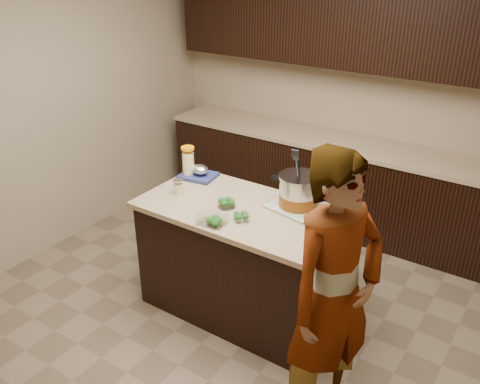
# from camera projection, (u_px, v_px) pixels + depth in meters

# --- Properties ---
(ground_plane) EXTENTS (4.00, 4.00, 0.00)m
(ground_plane) POSITION_uv_depth(u_px,v_px,m) (240.00, 307.00, 4.04)
(ground_plane) COLOR brown
(ground_plane) RESTS_ON ground
(room_shell) EXTENTS (4.04, 4.04, 2.72)m
(room_shell) POSITION_uv_depth(u_px,v_px,m) (240.00, 96.00, 3.29)
(room_shell) COLOR tan
(room_shell) RESTS_ON ground
(back_cabinets) EXTENTS (3.60, 0.63, 2.33)m
(back_cabinets) POSITION_uv_depth(u_px,v_px,m) (339.00, 134.00, 4.93)
(back_cabinets) COLOR black
(back_cabinets) RESTS_ON ground
(island) EXTENTS (1.46, 0.81, 0.90)m
(island) POSITION_uv_depth(u_px,v_px,m) (240.00, 259.00, 3.84)
(island) COLOR black
(island) RESTS_ON ground
(dish_towel) EXTENTS (0.42, 0.42, 0.02)m
(dish_towel) POSITION_uv_depth(u_px,v_px,m) (298.00, 206.00, 3.64)
(dish_towel) COLOR #517853
(dish_towel) RESTS_ON island
(stock_pot) EXTENTS (0.42, 0.33, 0.42)m
(stock_pot) POSITION_uv_depth(u_px,v_px,m) (299.00, 193.00, 3.59)
(stock_pot) COLOR #B7B7BC
(stock_pot) RESTS_ON dish_towel
(lemonade_pitcher) EXTENTS (0.11, 0.11, 0.25)m
(lemonade_pitcher) POSITION_uv_depth(u_px,v_px,m) (188.00, 163.00, 4.07)
(lemonade_pitcher) COLOR #F5E895
(lemonade_pitcher) RESTS_ON island
(mason_jar) EXTENTS (0.10, 0.10, 0.12)m
(mason_jar) POSITION_uv_depth(u_px,v_px,m) (179.00, 187.00, 3.82)
(mason_jar) COLOR #F5E895
(mason_jar) RESTS_ON island
(broccoli_tub_left) EXTENTS (0.14, 0.14, 0.06)m
(broccoli_tub_left) POSITION_uv_depth(u_px,v_px,m) (226.00, 203.00, 3.64)
(broccoli_tub_left) COLOR silver
(broccoli_tub_left) RESTS_ON island
(broccoli_tub_right) EXTENTS (0.14, 0.14, 0.05)m
(broccoli_tub_right) POSITION_uv_depth(u_px,v_px,m) (241.00, 217.00, 3.46)
(broccoli_tub_right) COLOR silver
(broccoli_tub_right) RESTS_ON island
(broccoli_tub_rect) EXTENTS (0.20, 0.16, 0.07)m
(broccoli_tub_rect) POSITION_uv_depth(u_px,v_px,m) (212.00, 220.00, 3.42)
(broccoli_tub_rect) COLOR silver
(broccoli_tub_rect) RESTS_ON island
(blue_tray) EXTENTS (0.31, 0.26, 0.11)m
(blue_tray) POSITION_uv_depth(u_px,v_px,m) (199.00, 173.00, 4.09)
(blue_tray) COLOR navy
(blue_tray) RESTS_ON island
(person) EXTENTS (0.62, 0.74, 1.73)m
(person) POSITION_uv_depth(u_px,v_px,m) (334.00, 297.00, 2.77)
(person) COLOR gray
(person) RESTS_ON ground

